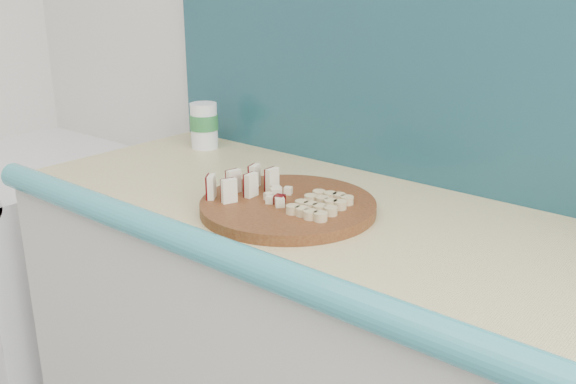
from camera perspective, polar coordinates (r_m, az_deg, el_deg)
The scene contains 7 objects.
backsplash at distance 1.37m, azimuth 23.88°, elevation 8.20°, with size 2.20×0.02×0.50m, color teal.
porcelain_fixture at distance 2.38m, azimuth -20.53°, elevation -6.44°, with size 0.70×0.72×0.84m.
cutting_board at distance 1.32m, azimuth 0.00°, elevation -1.28°, with size 0.36×0.36×0.02m, color #481D0F.
apple_wedges at distance 1.35m, azimuth -4.12°, elevation 0.80°, with size 0.08×0.15×0.05m.
apple_chunks at distance 1.33m, azimuth -0.83°, elevation -0.27°, with size 0.05×0.06×0.02m.
banana_slices at distance 1.28m, azimuth 2.92°, elevation -1.14°, with size 0.10×0.14×0.02m.
canister at distance 1.80m, azimuth -7.47°, elevation 5.95°, with size 0.08×0.08×0.13m.
Camera 1 is at (0.47, 0.48, 1.38)m, focal length 40.00 mm.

